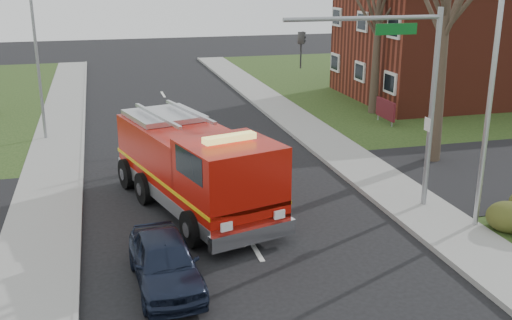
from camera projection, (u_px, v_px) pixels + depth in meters
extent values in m
plane|color=black|center=(254.00, 247.00, 17.89)|extent=(120.00, 120.00, 0.00)
cube|color=gray|center=(439.00, 223.00, 19.38)|extent=(2.40, 80.00, 0.15)
cube|color=gray|center=(35.00, 270.00, 16.35)|extent=(2.40, 80.00, 0.15)
cube|color=maroon|center=(471.00, 43.00, 38.07)|extent=(15.00, 10.00, 7.00)
cube|color=silver|center=(360.00, 72.00, 36.68)|extent=(0.12, 1.40, 1.20)
cube|color=#55131C|center=(386.00, 109.00, 31.71)|extent=(0.12, 2.00, 1.00)
cylinder|color=gray|center=(392.00, 121.00, 31.10)|extent=(0.08, 0.08, 0.90)
cylinder|color=gray|center=(378.00, 114.00, 32.58)|extent=(0.08, 0.08, 0.90)
cone|color=#3B2D23|center=(445.00, 20.00, 23.94)|extent=(0.64, 0.64, 12.00)
cone|color=#3B2D23|center=(378.00, 21.00, 32.82)|extent=(0.56, 0.56, 10.50)
cylinder|color=gray|center=(432.00, 112.00, 19.84)|extent=(0.18, 0.18, 6.80)
cylinder|color=gray|center=(364.00, 18.00, 18.27)|extent=(5.20, 0.14, 0.14)
cube|color=#0C591E|center=(396.00, 29.00, 18.64)|extent=(1.40, 0.06, 0.35)
imported|color=black|center=(302.00, 32.00, 17.88)|extent=(0.22, 0.18, 1.10)
cylinder|color=#B7BABF|center=(490.00, 100.00, 17.92)|extent=(0.16, 0.16, 8.40)
cylinder|color=gray|center=(38.00, 69.00, 28.08)|extent=(0.14, 0.14, 7.00)
cube|color=#A71007|center=(179.00, 155.00, 21.42)|extent=(4.03, 5.90, 2.17)
cube|color=#A71007|center=(230.00, 182.00, 18.14)|extent=(3.31, 3.31, 2.48)
cube|color=#B7BABF|center=(194.00, 188.00, 20.66)|extent=(4.77, 8.50, 0.47)
cube|color=#E5B20C|center=(193.00, 172.00, 20.49)|extent=(4.78, 8.50, 0.12)
cube|color=black|center=(249.00, 168.00, 16.97)|extent=(2.33, 0.74, 0.88)
cube|color=#E5D866|center=(229.00, 138.00, 17.72)|extent=(1.69, 0.79, 0.19)
cylinder|color=black|center=(192.00, 229.00, 17.76)|extent=(0.65, 1.19, 1.14)
cylinder|color=black|center=(269.00, 211.00, 19.06)|extent=(0.65, 1.19, 1.14)
cylinder|color=black|center=(127.00, 174.00, 22.61)|extent=(0.65, 1.19, 1.14)
cylinder|color=black|center=(192.00, 163.00, 23.91)|extent=(0.65, 1.19, 1.14)
imported|color=#151C30|center=(165.00, 261.00, 15.52)|extent=(1.84, 4.09, 1.37)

